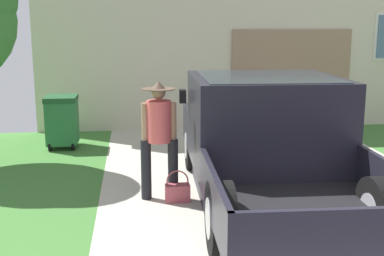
# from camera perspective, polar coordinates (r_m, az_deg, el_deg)

# --- Properties ---
(pickup_truck) EXTENTS (2.21, 5.29, 1.71)m
(pickup_truck) POSITION_cam_1_polar(r_m,az_deg,el_deg) (7.07, 8.34, -1.81)
(pickup_truck) COLOR black
(pickup_truck) RESTS_ON ground
(person_with_hat) EXTENTS (0.52, 0.46, 1.66)m
(person_with_hat) POSITION_cam_1_polar(r_m,az_deg,el_deg) (6.87, -3.78, -0.44)
(person_with_hat) COLOR black
(person_with_hat) RESTS_ON ground
(handbag) EXTENTS (0.34, 0.18, 0.44)m
(handbag) POSITION_cam_1_polar(r_m,az_deg,el_deg) (6.96, -1.67, -7.28)
(handbag) COLOR #B24C56
(handbag) RESTS_ON ground
(house_with_garage) EXTENTS (11.27, 6.25, 4.98)m
(house_with_garage) POSITION_cam_1_polar(r_m,az_deg,el_deg) (14.75, 6.02, 12.14)
(house_with_garage) COLOR beige
(house_with_garage) RESTS_ON ground
(wheeled_trash_bin) EXTENTS (0.60, 0.72, 1.03)m
(wheeled_trash_bin) POSITION_cam_1_polar(r_m,az_deg,el_deg) (10.17, -14.62, 0.92)
(wheeled_trash_bin) COLOR #286B38
(wheeled_trash_bin) RESTS_ON ground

